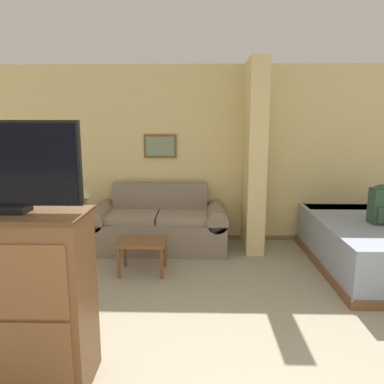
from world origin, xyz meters
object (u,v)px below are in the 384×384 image
(table_lamp, at_px, (81,192))
(bed, at_px, (377,245))
(coffee_table, at_px, (142,245))
(backpack, at_px, (384,204))
(couch, at_px, (159,226))
(tv_dresser, at_px, (18,300))
(tv, at_px, (5,167))

(table_lamp, distance_m, bed, 3.96)
(table_lamp, bearing_deg, coffee_table, -41.49)
(coffee_table, distance_m, bed, 2.88)
(backpack, bearing_deg, couch, 164.51)
(bed, xyz_separation_m, backpack, (-0.01, -0.07, 0.53))
(couch, relative_size, bed, 0.90)
(coffee_table, relative_size, backpack, 1.23)
(couch, xyz_separation_m, table_lamp, (-1.09, -0.02, 0.49))
(coffee_table, height_order, table_lamp, table_lamp)
(tv_dresser, bearing_deg, backpack, 31.25)
(couch, relative_size, tv_dresser, 1.60)
(tv, xyz_separation_m, bed, (3.41, 2.14, -1.21))
(table_lamp, bearing_deg, tv, -80.80)
(tv_dresser, height_order, backpack, tv_dresser)
(table_lamp, height_order, tv_dresser, tv_dresser)
(coffee_table, bearing_deg, tv, -105.59)
(tv_dresser, bearing_deg, table_lamp, 99.20)
(tv, relative_size, bed, 0.45)
(coffee_table, xyz_separation_m, table_lamp, (-0.99, 0.88, 0.47))
(tv_dresser, xyz_separation_m, backpack, (3.40, 2.06, 0.23))
(table_lamp, distance_m, backpack, 3.93)
(tv_dresser, bearing_deg, coffee_table, 74.42)
(tv_dresser, distance_m, tv, 0.90)
(tv_dresser, relative_size, bed, 0.56)
(couch, height_order, tv, tv)
(table_lamp, height_order, backpack, backpack)
(tv_dresser, bearing_deg, bed, 32.08)
(backpack, bearing_deg, bed, 82.78)
(table_lamp, relative_size, tv, 0.40)
(tv_dresser, xyz_separation_m, tv, (0.00, 0.00, 0.90))
(table_lamp, xyz_separation_m, backpack, (3.86, -0.74, 0.02))
(backpack, bearing_deg, tv, -148.76)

